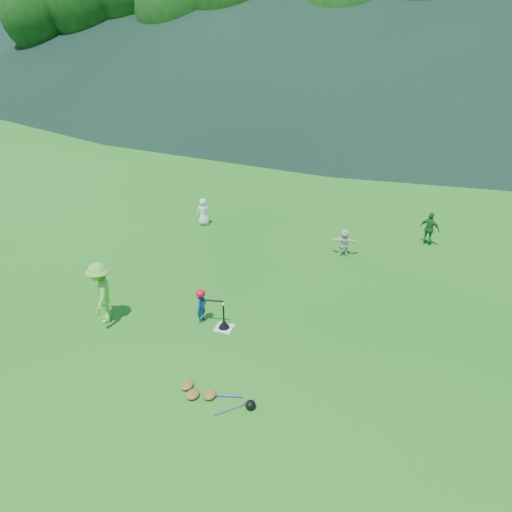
{
  "coord_description": "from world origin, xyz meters",
  "views": [
    {
      "loc": [
        4.37,
        -9.81,
        7.73
      ],
      "look_at": [
        0.0,
        2.5,
        0.9
      ],
      "focal_mm": 35.0,
      "sensor_mm": 36.0,
      "label": 1
    }
  ],
  "objects": [
    {
      "name": "home_plate",
      "position": [
        0.0,
        0.0,
        0.01
      ],
      "size": [
        0.45,
        0.45,
        0.02
      ],
      "primitive_type": "cube",
      "color": "silver",
      "rests_on": "ground"
    },
    {
      "name": "ground",
      "position": [
        0.0,
        0.0,
        0.0
      ],
      "size": [
        120.0,
        120.0,
        0.0
      ],
      "primitive_type": "plane",
      "color": "#1B5E15",
      "rests_on": "ground"
    },
    {
      "name": "equipment_pile",
      "position": [
        0.69,
        -2.45,
        0.07
      ],
      "size": [
        1.8,
        0.77,
        0.19
      ],
      "color": "olive",
      "rests_on": "ground"
    },
    {
      "name": "fielder_c",
      "position": [
        4.78,
        6.97,
        0.6
      ],
      "size": [
        0.76,
        0.54,
        1.19
      ],
      "primitive_type": "imported",
      "rotation": [
        0.0,
        0.0,
        2.75
      ],
      "color": "#1E6529",
      "rests_on": "ground"
    },
    {
      "name": "batting_tee",
      "position": [
        0.0,
        0.0,
        0.13
      ],
      "size": [
        0.3,
        0.3,
        0.68
      ],
      "color": "black",
      "rests_on": "home_plate"
    },
    {
      "name": "adult_coach",
      "position": [
        -3.14,
        -0.74,
        0.86
      ],
      "size": [
        1.08,
        1.28,
        1.72
      ],
      "primitive_type": "imported",
      "rotation": [
        0.0,
        0.0,
        -1.09
      ],
      "color": "#66BF38",
      "rests_on": "ground"
    },
    {
      "name": "fielder_d",
      "position": [
        2.16,
        5.18,
        0.47
      ],
      "size": [
        0.9,
        0.4,
        0.94
      ],
      "primitive_type": "imported",
      "rotation": [
        0.0,
        0.0,
        3.28
      ],
      "color": "silver",
      "rests_on": "ground"
    },
    {
      "name": "outfield_fence",
      "position": [
        0.0,
        28.0,
        0.7
      ],
      "size": [
        70.07,
        0.08,
        1.33
      ],
      "color": "gray",
      "rests_on": "ground"
    },
    {
      "name": "fielder_a",
      "position": [
        -3.32,
        5.92,
        0.52
      ],
      "size": [
        0.6,
        0.51,
        1.03
      ],
      "primitive_type": "imported",
      "rotation": [
        0.0,
        0.0,
        3.58
      ],
      "color": "white",
      "rests_on": "ground"
    },
    {
      "name": "batter_gear",
      "position": [
        -0.65,
        0.11,
        0.84
      ],
      "size": [
        0.73,
        0.26,
        0.3
      ],
      "color": "red",
      "rests_on": "ground"
    },
    {
      "name": "batter_child",
      "position": [
        -0.68,
        0.11,
        0.47
      ],
      "size": [
        0.25,
        0.36,
        0.94
      ],
      "primitive_type": "imported",
      "rotation": [
        0.0,
        0.0,
        1.49
      ],
      "color": "navy",
      "rests_on": "ground"
    },
    {
      "name": "baseball",
      "position": [
        0.0,
        0.0,
        0.74
      ],
      "size": [
        0.08,
        0.08,
        0.08
      ],
      "primitive_type": "sphere",
      "color": "white",
      "rests_on": "batting_tee"
    }
  ]
}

